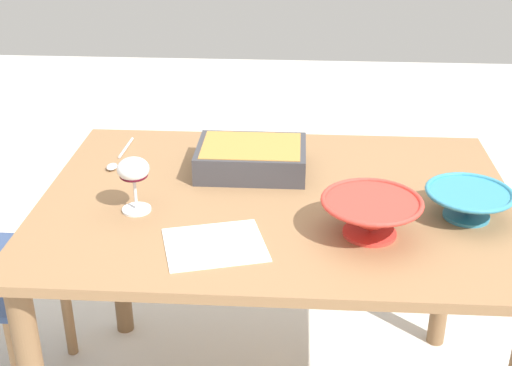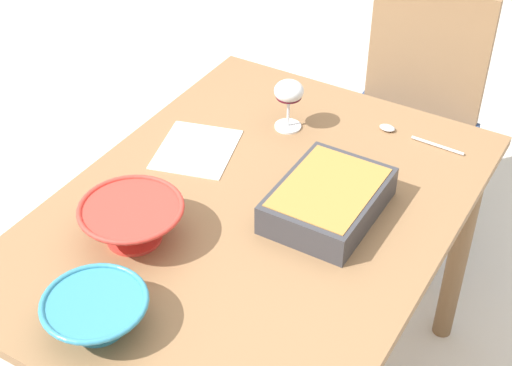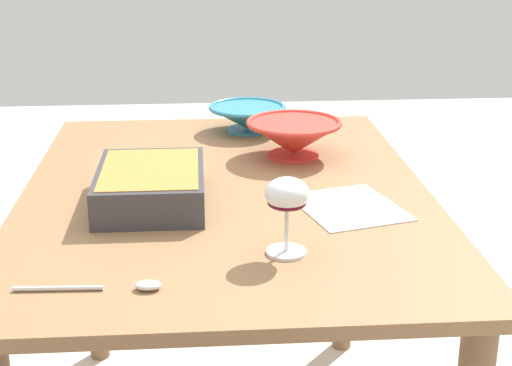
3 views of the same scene
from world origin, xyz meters
name	(u,v)px [view 2 (image 2 of 3)]	position (x,y,z in m)	size (l,w,h in m)	color
dining_table	(252,245)	(0.00, 0.00, 0.65)	(1.25, 0.90, 0.76)	olive
chair	(410,112)	(0.99, -0.05, 0.51)	(0.41, 0.44, 0.93)	#334772
wine_glass	(289,95)	(0.36, 0.10, 0.87)	(0.08, 0.08, 0.15)	white
casserole_dish	(328,198)	(0.08, -0.16, 0.81)	(0.31, 0.22, 0.08)	#38383D
mixing_bowl	(132,221)	(-0.23, 0.18, 0.82)	(0.24, 0.24, 0.10)	red
small_bowl	(96,312)	(-0.48, 0.08, 0.81)	(0.22, 0.22, 0.08)	teal
serving_spoon	(404,134)	(0.48, -0.20, 0.77)	(0.03, 0.24, 0.01)	silver
napkin	(196,149)	(0.14, 0.25, 0.76)	(0.23, 0.20, 0.00)	white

